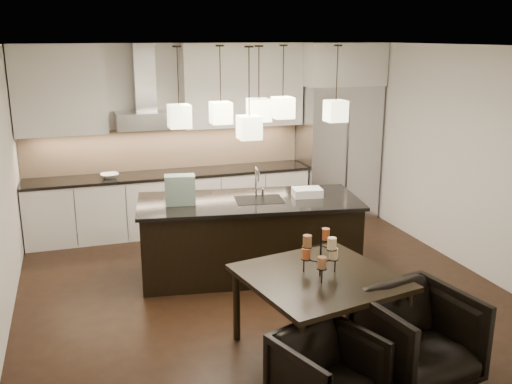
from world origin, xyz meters
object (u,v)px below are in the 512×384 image
object	(u,v)px
refrigerator	(337,152)
island_body	(249,238)
armchair_left	(328,375)
armchair_right	(417,338)
dining_table	(319,314)

from	to	relation	value
refrigerator	island_body	bearing A→B (deg)	-138.47
armchair_left	armchair_right	size ratio (longest dim) A/B	0.83
refrigerator	armchair_right	world-z (taller)	refrigerator
refrigerator	dining_table	bearing A→B (deg)	-117.79
dining_table	armchair_right	size ratio (longest dim) A/B	1.46
island_body	armchair_right	world-z (taller)	island_body
island_body	dining_table	bearing A→B (deg)	-79.24
island_body	armchair_left	xyz separation A→B (m)	(-0.24, -2.84, -0.12)
island_body	armchair_right	distance (m)	2.75
refrigerator	armchair_left	size ratio (longest dim) A/B	2.91
refrigerator	armchair_left	xyz separation A→B (m)	(-2.32, -4.69, -0.74)
dining_table	island_body	bearing A→B (deg)	80.99
island_body	armchair_left	size ratio (longest dim) A/B	3.53
refrigerator	island_body	distance (m)	2.85
dining_table	armchair_left	size ratio (longest dim) A/B	1.76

